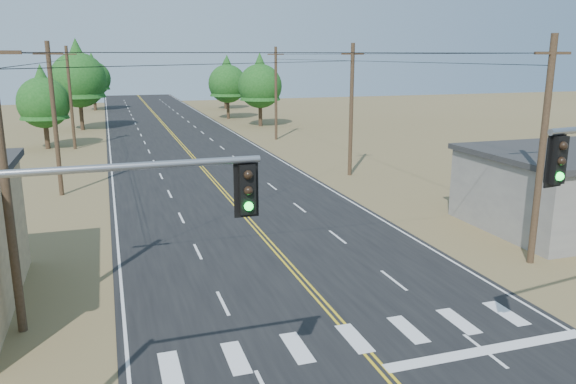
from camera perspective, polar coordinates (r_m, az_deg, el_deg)
name	(u,v)px	position (r m, az deg, el deg)	size (l,w,h in m)	color
road	(222,190)	(39.13, -6.69, 0.19)	(15.00, 200.00, 0.02)	black
utility_pole_left_near	(5,184)	(20.03, -26.79, 0.72)	(1.80, 0.30, 10.00)	#4C3826
utility_pole_left_mid	(54,118)	(39.69, -22.64, 6.91)	(1.80, 0.30, 10.00)	#4C3826
utility_pole_left_far	(70,97)	(59.58, -21.23, 8.98)	(1.80, 0.30, 10.00)	#4C3826
utility_pole_right_near	(542,151)	(26.57, 24.41, 3.85)	(1.80, 0.30, 10.00)	#4C3826
utility_pole_right_mid	(351,109)	(43.36, 6.45, 8.36)	(1.80, 0.30, 10.00)	#4C3826
utility_pole_right_far	(276,93)	(62.09, -1.24, 10.04)	(1.80, 0.30, 10.00)	#4C3826
signal_mast_left	(56,275)	(12.20, -22.47, -7.81)	(6.10, 0.42, 7.16)	gray
tree_left_near	(43,97)	(60.66, -23.64, 8.80)	(4.99, 4.99, 8.32)	#3F2D1E
tree_left_mid	(78,74)	(74.61, -20.56, 11.13)	(6.70, 6.70, 11.16)	#3F2D1E
tree_left_far	(93,75)	(101.22, -19.23, 11.16)	(5.76, 5.76, 9.60)	#3F2D1E
tree_right_near	(260,82)	(74.09, -2.86, 11.15)	(5.67, 5.67, 9.46)	#3F2D1E
tree_right_mid	(227,80)	(83.38, -6.18, 11.27)	(5.52, 5.52, 9.20)	#3F2D1E
tree_right_far	(225,78)	(98.95, -6.43, 11.39)	(5.10, 5.10, 8.50)	#3F2D1E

